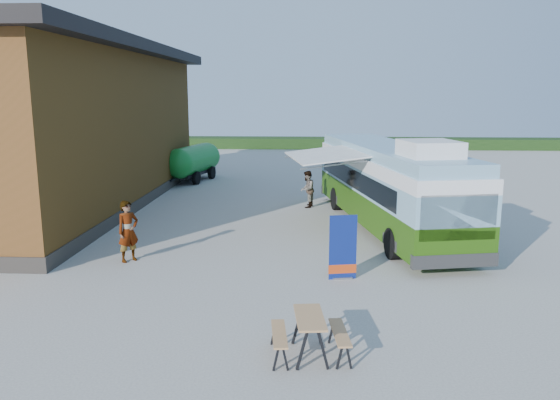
# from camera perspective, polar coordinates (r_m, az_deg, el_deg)

# --- Properties ---
(ground) EXTENTS (100.00, 100.00, 0.00)m
(ground) POSITION_cam_1_polar(r_m,az_deg,el_deg) (15.88, -1.50, -8.09)
(ground) COLOR #BCB7AD
(ground) RESTS_ON ground
(barn) EXTENTS (9.60, 21.20, 7.50)m
(barn) POSITION_cam_1_polar(r_m,az_deg,el_deg) (27.61, -22.25, 6.89)
(barn) COLOR brown
(barn) RESTS_ON ground
(hedge) EXTENTS (40.00, 3.00, 1.00)m
(hedge) POSITION_cam_1_polar(r_m,az_deg,el_deg) (53.60, 10.32, 5.86)
(hedge) COLOR #264419
(hedge) RESTS_ON ground
(bus) EXTENTS (4.86, 12.50, 3.76)m
(bus) POSITION_cam_1_polar(r_m,az_deg,el_deg) (21.59, 11.22, 1.75)
(bus) COLOR #336210
(bus) RESTS_ON ground
(awning) EXTENTS (3.54, 4.88, 0.54)m
(awning) POSITION_cam_1_polar(r_m,az_deg,el_deg) (21.31, 5.43, 4.34)
(awning) COLOR white
(awning) RESTS_ON ground
(banner) EXTENTS (0.81, 0.28, 1.87)m
(banner) POSITION_cam_1_polar(r_m,az_deg,el_deg) (15.63, 6.57, -5.54)
(banner) COLOR navy
(banner) RESTS_ON ground
(picnic_table) EXTENTS (1.63, 1.48, 0.86)m
(picnic_table) POSITION_cam_1_polar(r_m,az_deg,el_deg) (11.20, 3.12, -13.06)
(picnic_table) COLOR tan
(picnic_table) RESTS_ON ground
(person_a) EXTENTS (0.82, 0.84, 1.94)m
(person_a) POSITION_cam_1_polar(r_m,az_deg,el_deg) (17.75, -15.58, -3.16)
(person_a) COLOR #999999
(person_a) RESTS_ON ground
(person_b) EXTENTS (0.80, 0.95, 1.71)m
(person_b) POSITION_cam_1_polar(r_m,az_deg,el_deg) (25.28, 2.86, 1.14)
(person_b) COLOR #999999
(person_b) RESTS_ON ground
(slurry_tanker) EXTENTS (2.57, 5.73, 2.15)m
(slurry_tanker) POSITION_cam_1_polar(r_m,az_deg,el_deg) (33.26, -9.02, 4.08)
(slurry_tanker) COLOR #167E2A
(slurry_tanker) RESTS_ON ground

